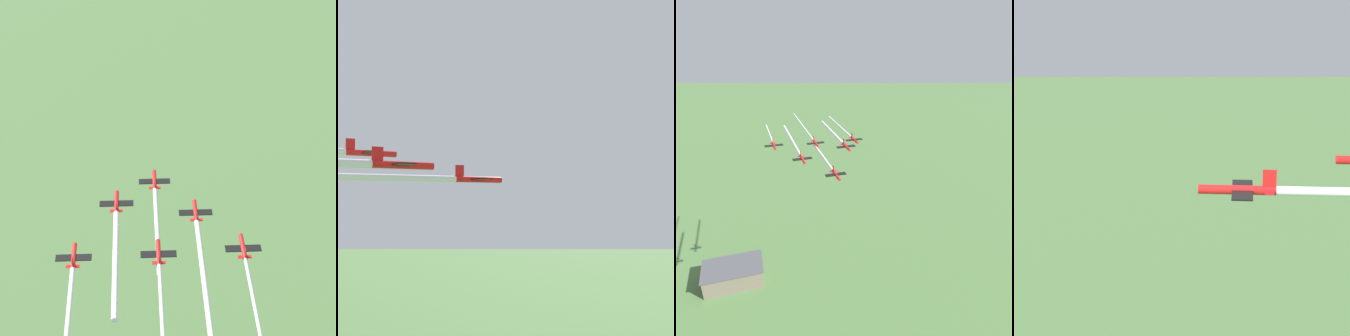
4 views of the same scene
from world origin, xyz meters
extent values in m
cylinder|color=red|center=(20.99, -46.16, 112.94)|extent=(1.15, 8.58, 1.05)
cube|color=black|center=(21.00, -46.73, 112.94)|extent=(8.02, 2.38, 0.17)
cube|color=red|center=(21.03, -49.68, 114.25)|extent=(0.15, 1.52, 2.09)
cube|color=red|center=(21.03, -49.68, 112.94)|extent=(3.06, 1.08, 0.11)
cylinder|color=red|center=(11.80, -62.22, 117.47)|extent=(1.15, 8.58, 1.05)
cube|color=black|center=(11.81, -62.79, 117.47)|extent=(8.02, 2.38, 0.17)
cube|color=red|center=(11.84, -65.74, 118.77)|extent=(0.15, 1.52, 2.09)
cube|color=red|center=(11.84, -65.74, 117.47)|extent=(3.06, 1.08, 0.11)
cylinder|color=red|center=(30.56, -62.00, 114.27)|extent=(1.15, 8.58, 1.05)
cube|color=black|center=(30.57, -62.57, 114.27)|extent=(8.02, 2.38, 0.17)
cube|color=red|center=(30.61, -65.52, 115.58)|extent=(0.15, 1.52, 2.09)
cube|color=red|center=(30.61, -65.52, 114.27)|extent=(3.06, 1.08, 0.11)
cylinder|color=white|center=(21.24, -67.16, 112.94)|extent=(1.44, 33.46, 1.04)
camera|label=1|loc=(19.17, -216.51, 225.15)|focal=85.00mm
camera|label=2|loc=(93.18, -79.95, 109.82)|focal=50.00mm
camera|label=3|loc=(51.42, 60.31, 164.55)|focal=35.00mm
camera|label=4|loc=(-63.12, -47.61, 136.90)|focal=85.00mm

